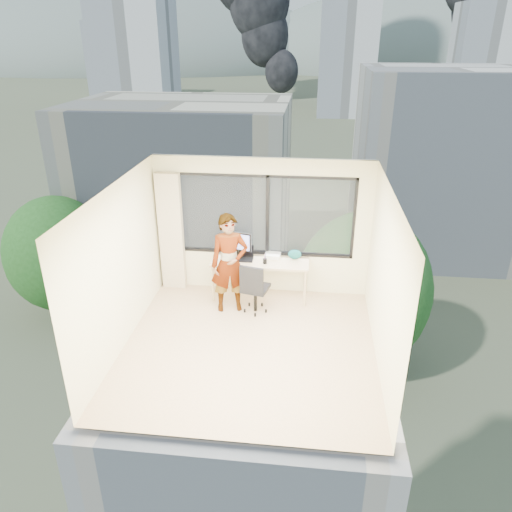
# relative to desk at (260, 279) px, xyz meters

# --- Properties ---
(floor) EXTENTS (4.00, 4.00, 0.01)m
(floor) POSITION_rel_desk_xyz_m (0.00, -1.66, -0.38)
(floor) COLOR #D2B189
(floor) RESTS_ON ground
(ceiling) EXTENTS (4.00, 4.00, 0.01)m
(ceiling) POSITION_rel_desk_xyz_m (0.00, -1.66, 2.23)
(ceiling) COLOR white
(ceiling) RESTS_ON ground
(wall_front) EXTENTS (4.00, 0.01, 2.60)m
(wall_front) POSITION_rel_desk_xyz_m (0.00, -3.66, 0.93)
(wall_front) COLOR #FAF1C1
(wall_front) RESTS_ON ground
(wall_left) EXTENTS (0.01, 4.00, 2.60)m
(wall_left) POSITION_rel_desk_xyz_m (-2.00, -1.66, 0.93)
(wall_left) COLOR #FAF1C1
(wall_left) RESTS_ON ground
(wall_right) EXTENTS (0.01, 4.00, 2.60)m
(wall_right) POSITION_rel_desk_xyz_m (2.00, -1.66, 0.93)
(wall_right) COLOR #FAF1C1
(wall_right) RESTS_ON ground
(window_wall) EXTENTS (3.30, 0.16, 1.55)m
(window_wall) POSITION_rel_desk_xyz_m (0.05, 0.34, 1.15)
(window_wall) COLOR black
(window_wall) RESTS_ON ground
(curtain) EXTENTS (0.45, 0.14, 2.30)m
(curtain) POSITION_rel_desk_xyz_m (-1.72, 0.22, 0.77)
(curtain) COLOR beige
(curtain) RESTS_ON floor
(desk) EXTENTS (1.80, 0.60, 0.75)m
(desk) POSITION_rel_desk_xyz_m (0.00, 0.00, 0.00)
(desk) COLOR beige
(desk) RESTS_ON floor
(chair) EXTENTS (0.60, 0.60, 0.99)m
(chair) POSITION_rel_desk_xyz_m (-0.03, -0.53, 0.12)
(chair) COLOR black
(chair) RESTS_ON floor
(person) EXTENTS (0.75, 0.59, 1.81)m
(person) POSITION_rel_desk_xyz_m (-0.49, -0.50, 0.53)
(person) COLOR #2D2D33
(person) RESTS_ON floor
(monitor) EXTENTS (0.54, 0.24, 0.53)m
(monitor) POSITION_rel_desk_xyz_m (-0.42, 0.07, 0.64)
(monitor) COLOR black
(monitor) RESTS_ON desk
(game_console) EXTENTS (0.31, 0.26, 0.07)m
(game_console) POSITION_rel_desk_xyz_m (0.22, 0.19, 0.41)
(game_console) COLOR white
(game_console) RESTS_ON desk
(laptop) EXTENTS (0.35, 0.37, 0.22)m
(laptop) POSITION_rel_desk_xyz_m (-0.31, 0.02, 0.49)
(laptop) COLOR black
(laptop) RESTS_ON desk
(cellphone) EXTENTS (0.13, 0.10, 0.01)m
(cellphone) POSITION_rel_desk_xyz_m (-0.63, -0.09, 0.38)
(cellphone) COLOR black
(cellphone) RESTS_ON desk
(pen_cup) EXTENTS (0.10, 0.10, 0.09)m
(pen_cup) POSITION_rel_desk_xyz_m (0.10, -0.10, 0.42)
(pen_cup) COLOR black
(pen_cup) RESTS_ON desk
(handbag) EXTENTS (0.25, 0.14, 0.19)m
(handbag) POSITION_rel_desk_xyz_m (0.63, 0.16, 0.47)
(handbag) COLOR #0E5154
(handbag) RESTS_ON desk
(exterior_ground) EXTENTS (400.00, 400.00, 0.04)m
(exterior_ground) POSITION_rel_desk_xyz_m (0.00, 118.34, -14.38)
(exterior_ground) COLOR #515B3D
(exterior_ground) RESTS_ON ground
(near_bldg_a) EXTENTS (16.00, 12.00, 14.00)m
(near_bldg_a) POSITION_rel_desk_xyz_m (-9.00, 28.34, -7.38)
(near_bldg_a) COLOR beige
(near_bldg_a) RESTS_ON exterior_ground
(near_bldg_b) EXTENTS (14.00, 13.00, 16.00)m
(near_bldg_b) POSITION_rel_desk_xyz_m (12.00, 36.34, -6.38)
(near_bldg_b) COLOR silver
(near_bldg_b) RESTS_ON exterior_ground
(far_tower_a) EXTENTS (14.00, 14.00, 28.00)m
(far_tower_a) POSITION_rel_desk_xyz_m (-35.00, 93.34, -0.38)
(far_tower_a) COLOR silver
(far_tower_a) RESTS_ON exterior_ground
(far_tower_b) EXTENTS (13.00, 13.00, 30.00)m
(far_tower_b) POSITION_rel_desk_xyz_m (8.00, 118.34, 0.62)
(far_tower_b) COLOR silver
(far_tower_b) RESTS_ON exterior_ground
(far_tower_c) EXTENTS (15.00, 15.00, 26.00)m
(far_tower_c) POSITION_rel_desk_xyz_m (45.00, 138.34, -1.38)
(far_tower_c) COLOR silver
(far_tower_c) RESTS_ON exterior_ground
(far_tower_d) EXTENTS (16.00, 14.00, 22.00)m
(far_tower_d) POSITION_rel_desk_xyz_m (-60.00, 148.34, -3.38)
(far_tower_d) COLOR silver
(far_tower_d) RESTS_ON exterior_ground
(hill_a) EXTENTS (288.00, 216.00, 90.00)m
(hill_a) POSITION_rel_desk_xyz_m (-120.00, 318.34, -14.38)
(hill_a) COLOR slate
(hill_a) RESTS_ON exterior_ground
(hill_b) EXTENTS (300.00, 220.00, 96.00)m
(hill_b) POSITION_rel_desk_xyz_m (100.00, 318.34, -14.38)
(hill_b) COLOR slate
(hill_b) RESTS_ON exterior_ground
(tree_a) EXTENTS (7.00, 7.00, 8.00)m
(tree_a) POSITION_rel_desk_xyz_m (-16.00, 20.34, -10.38)
(tree_a) COLOR #21541C
(tree_a) RESTS_ON exterior_ground
(tree_b) EXTENTS (7.60, 7.60, 9.00)m
(tree_b) POSITION_rel_desk_xyz_m (4.00, 16.34, -9.88)
(tree_b) COLOR #21541C
(tree_b) RESTS_ON exterior_ground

